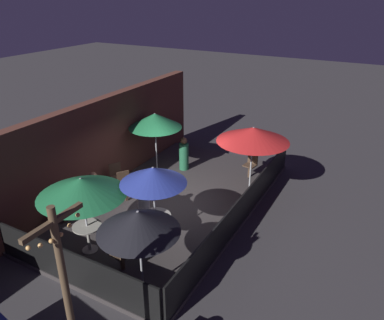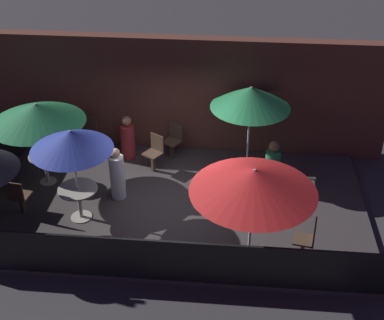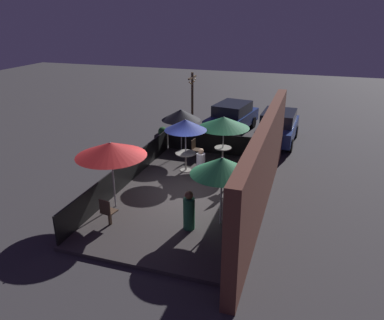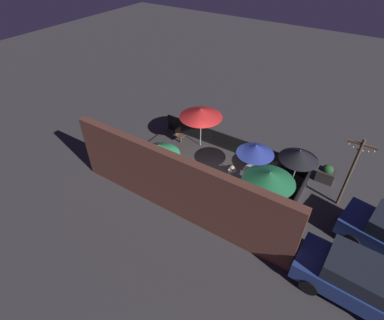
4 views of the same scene
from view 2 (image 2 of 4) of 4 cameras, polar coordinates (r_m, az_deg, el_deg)
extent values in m
plane|color=#383538|center=(12.38, -1.87, -5.04)|extent=(60.00, 60.00, 0.00)
cube|color=#383333|center=(12.35, -1.87, -4.82)|extent=(8.69, 4.94, 0.12)
cube|color=brown|center=(13.88, -0.64, 6.88)|extent=(10.29, 0.36, 3.12)
cube|color=black|center=(10.16, -3.59, -10.62)|extent=(8.49, 0.05, 0.95)
cylinder|color=#B2B2B7|center=(11.51, -12.29, -1.69)|extent=(0.05, 0.05, 2.19)
cone|color=#283893|center=(11.06, -12.81, 2.07)|extent=(1.70, 1.70, 0.44)
cylinder|color=#B2B2B7|center=(12.93, -15.71, 1.60)|extent=(0.05, 0.05, 2.10)
cone|color=#1E6B3D|center=(12.55, -16.25, 4.81)|extent=(2.17, 2.17, 0.46)
cylinder|color=#B2B2B7|center=(9.98, 6.28, -6.57)|extent=(0.05, 0.05, 2.31)
cone|color=red|center=(9.43, 6.61, -2.19)|extent=(2.30, 2.30, 0.46)
cylinder|color=#B2B2B7|center=(13.05, 6.07, 3.32)|extent=(0.05, 0.05, 2.22)
cone|color=#1E6B3D|center=(12.66, 6.29, 6.68)|extent=(1.91, 1.91, 0.52)
cylinder|color=#9E998E|center=(12.14, -11.71, -5.94)|extent=(0.47, 0.47, 0.02)
cylinder|color=#9E998E|center=(11.92, -11.90, -4.58)|extent=(0.08, 0.08, 0.74)
cylinder|color=#9E998E|center=(11.70, -12.11, -3.05)|extent=(0.85, 0.85, 0.04)
cylinder|color=#9E998E|center=(13.46, -15.08, -2.21)|extent=(0.40, 0.40, 0.02)
cylinder|color=#9E998E|center=(13.28, -15.28, -0.97)|extent=(0.08, 0.08, 0.71)
cylinder|color=#9E998E|center=(13.08, -15.51, 0.41)|extent=(0.73, 0.73, 0.04)
cube|color=#4C3828|center=(13.32, -4.17, -0.28)|extent=(0.11, 0.11, 0.48)
cube|color=#4C3828|center=(13.18, -4.21, 0.67)|extent=(0.55, 0.55, 0.04)
cube|color=#4C3828|center=(13.17, -3.73, 1.88)|extent=(0.35, 0.24, 0.44)
cube|color=#4C3828|center=(12.50, -17.65, -4.50)|extent=(0.09, 0.09, 0.42)
cube|color=#4C3828|center=(12.37, -17.83, -3.64)|extent=(0.45, 0.45, 0.04)
cube|color=#4C3828|center=(12.12, -18.41, -3.20)|extent=(0.40, 0.09, 0.44)
cube|color=#4C3828|center=(14.40, -11.01, 1.81)|extent=(0.10, 0.10, 0.46)
cube|color=#4C3828|center=(14.27, -11.12, 2.67)|extent=(0.52, 0.52, 0.04)
cube|color=#4C3828|center=(14.28, -10.79, 3.83)|extent=(0.38, 0.18, 0.44)
cube|color=#4C3828|center=(13.82, -2.17, 1.06)|extent=(0.11, 0.11, 0.46)
cube|color=#4C3828|center=(13.70, -2.19, 1.95)|extent=(0.55, 0.55, 0.04)
cube|color=#4C3828|center=(13.70, -1.73, 3.12)|extent=(0.35, 0.24, 0.44)
cube|color=#4C3828|center=(10.98, 11.71, -9.27)|extent=(0.09, 0.09, 0.44)
cube|color=#4C3828|center=(10.82, 11.85, -8.31)|extent=(0.47, 0.47, 0.04)
cube|color=#4C3828|center=(10.67, 12.95, -7.47)|extent=(0.10, 0.40, 0.44)
cylinder|color=silver|center=(12.32, -7.96, -1.81)|extent=(0.47, 0.47, 1.09)
sphere|color=tan|center=(11.97, -8.18, 0.76)|extent=(0.21, 0.21, 0.21)
cylinder|color=#236642|center=(12.66, 8.52, -1.02)|extent=(0.46, 0.46, 1.01)
sphere|color=brown|center=(12.33, 8.75, 1.44)|extent=(0.25, 0.25, 0.25)
cylinder|color=maroon|center=(13.84, -6.86, 2.00)|extent=(0.46, 0.46, 0.93)
sphere|color=#9E704C|center=(13.56, -7.02, 4.16)|extent=(0.25, 0.25, 0.25)
camera|label=1|loc=(11.03, -62.78, 9.02)|focal=35.00mm
camera|label=3|loc=(17.16, 45.17, 19.73)|focal=35.00mm
camera|label=4|loc=(20.88, -17.47, 38.12)|focal=28.00mm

